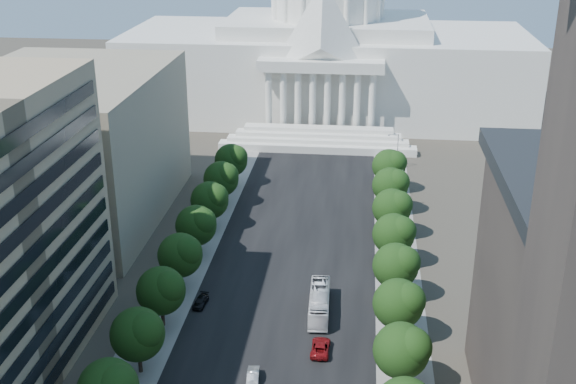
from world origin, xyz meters
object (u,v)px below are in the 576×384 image
(car_dark_b, at_px, (201,302))
(city_bus, at_px, (319,303))
(car_red, at_px, (320,347))
(car_silver, at_px, (253,378))

(car_dark_b, relative_size, city_bus, 0.34)
(car_red, relative_size, car_dark_b, 1.28)
(city_bus, bearing_deg, car_dark_b, 177.67)
(car_dark_b, distance_m, city_bus, 19.49)
(city_bus, bearing_deg, car_silver, -114.13)
(car_silver, bearing_deg, car_dark_b, 115.95)
(car_dark_b, bearing_deg, city_bus, 4.68)
(car_red, distance_m, city_bus, 10.97)
(car_silver, xyz_separation_m, city_bus, (7.86, 19.05, 1.07))
(car_silver, height_order, city_bus, city_bus)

